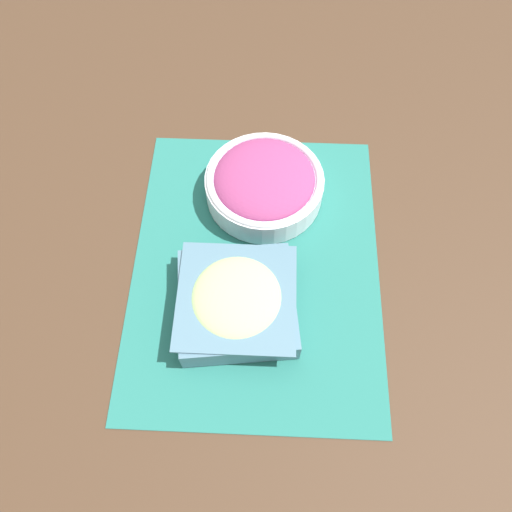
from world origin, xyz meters
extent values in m
plane|color=#422D1E|center=(0.00, 0.00, 0.00)|extent=(3.00, 3.00, 0.00)
cube|color=#236B60|center=(0.00, 0.00, 0.00)|extent=(0.50, 0.38, 0.00)
cube|color=slate|center=(0.07, -0.02, 0.03)|extent=(0.18, 0.18, 0.04)
cube|color=slate|center=(0.07, -0.02, 0.05)|extent=(0.17, 0.17, 0.00)
ellipsoid|color=#A8CC7F|center=(0.07, -0.02, 0.05)|extent=(0.13, 0.13, 0.03)
cylinder|color=silver|center=(-0.13, 0.01, 0.03)|extent=(0.19, 0.19, 0.05)
torus|color=silver|center=(-0.13, 0.01, 0.05)|extent=(0.19, 0.19, 0.01)
ellipsoid|color=#93386B|center=(-0.13, 0.01, 0.05)|extent=(0.16, 0.16, 0.04)
camera|label=1|loc=(0.35, 0.01, 0.69)|focal=35.00mm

